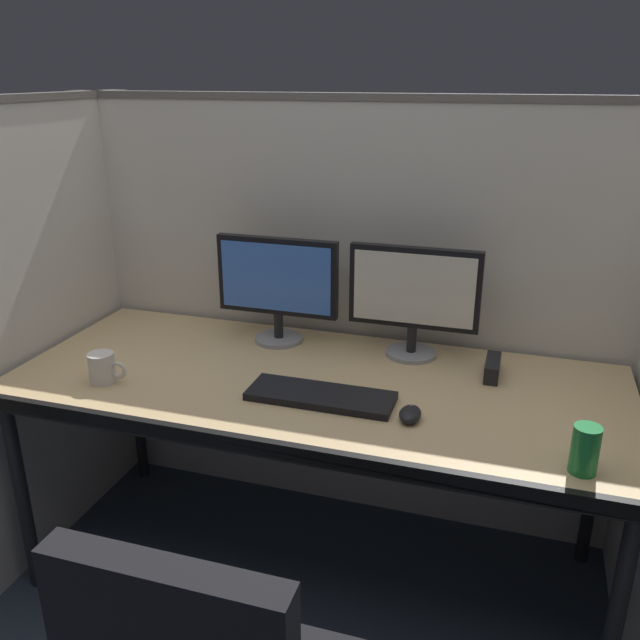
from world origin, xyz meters
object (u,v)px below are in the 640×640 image
object	(u,v)px
monitor_right	(414,295)
soda_can	(585,450)
keyboard_main	(321,396)
red_stapler	(492,368)
computer_mouse	(410,414)
desk	(314,395)
coffee_mug	(103,368)
monitor_left	(277,283)

from	to	relation	value
monitor_right	soda_can	xyz separation A→B (m)	(0.51, -0.57, -0.15)
keyboard_main	red_stapler	size ratio (longest dim) A/B	2.87
computer_mouse	red_stapler	world-z (taller)	red_stapler
desk	red_stapler	size ratio (longest dim) A/B	12.67
monitor_right	coffee_mug	bearing A→B (deg)	-150.66
monitor_right	keyboard_main	bearing A→B (deg)	-115.99
monitor_left	monitor_right	xyz separation A→B (m)	(0.47, 0.01, 0.00)
monitor_right	computer_mouse	xyz separation A→B (m)	(0.08, -0.44, -0.20)
monitor_right	desk	bearing A→B (deg)	-130.99
soda_can	red_stapler	bearing A→B (deg)	116.46
monitor_right	computer_mouse	bearing A→B (deg)	-80.23
keyboard_main	soda_can	size ratio (longest dim) A/B	3.52
desk	monitor_right	world-z (taller)	monitor_right
monitor_right	keyboard_main	world-z (taller)	monitor_right
desk	monitor_right	bearing A→B (deg)	49.01
soda_can	computer_mouse	bearing A→B (deg)	163.50
red_stapler	computer_mouse	bearing A→B (deg)	-118.97
monitor_right	red_stapler	distance (m)	0.34
desk	coffee_mug	distance (m)	0.65
monitor_left	soda_can	size ratio (longest dim) A/B	3.52
monitor_left	soda_can	world-z (taller)	monitor_left
monitor_left	coffee_mug	world-z (taller)	monitor_left
monitor_right	keyboard_main	xyz separation A→B (m)	(-0.19, -0.40, -0.20)
monitor_left	keyboard_main	size ratio (longest dim) A/B	1.00
desk	soda_can	world-z (taller)	soda_can
monitor_left	coffee_mug	size ratio (longest dim) A/B	3.41
desk	keyboard_main	size ratio (longest dim) A/B	4.42
soda_can	monitor_left	bearing A→B (deg)	150.53
coffee_mug	computer_mouse	bearing A→B (deg)	2.86
monitor_left	monitor_right	size ratio (longest dim) A/B	1.00
monitor_left	monitor_right	distance (m)	0.47
red_stapler	coffee_mug	bearing A→B (deg)	-160.57
monitor_left	computer_mouse	world-z (taller)	monitor_left
desk	red_stapler	world-z (taller)	red_stapler
monitor_right	computer_mouse	size ratio (longest dim) A/B	4.48
coffee_mug	soda_can	distance (m)	1.38
keyboard_main	computer_mouse	bearing A→B (deg)	-8.71
monitor_left	coffee_mug	bearing A→B (deg)	-129.79
monitor_right	coffee_mug	distance (m)	1.01
keyboard_main	soda_can	bearing A→B (deg)	-13.59
desk	red_stapler	xyz separation A→B (m)	(0.52, 0.20, 0.08)
monitor_left	computer_mouse	distance (m)	0.72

